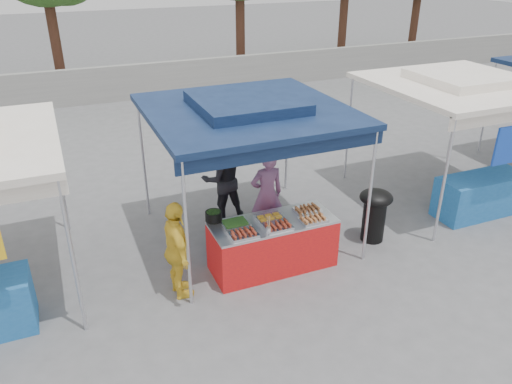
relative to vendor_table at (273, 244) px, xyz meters
name	(u,v)px	position (x,y,z in m)	size (l,w,h in m)	color
ground_plane	(270,263)	(0.00, 0.10, -0.43)	(80.00, 80.00, 0.00)	slate
back_wall	(139,82)	(0.00, 11.10, 0.17)	(40.00, 0.25, 1.20)	gray
main_canopy	(247,110)	(0.00, 1.07, 1.94)	(3.20, 3.20, 2.57)	silver
neighbor_stall_right	(470,128)	(4.50, 0.67, 1.18)	(3.20, 3.20, 2.57)	silver
vendor_table	(273,244)	(0.00, 0.00, 0.00)	(2.00, 0.80, 0.85)	red
food_tray_fl	(243,234)	(-0.60, -0.24, 0.46)	(0.42, 0.30, 0.07)	silver
food_tray_fm	(278,226)	(-0.03, -0.23, 0.46)	(0.42, 0.30, 0.07)	silver
food_tray_fr	(313,219)	(0.58, -0.24, 0.46)	(0.42, 0.30, 0.07)	silver
food_tray_bl	(235,224)	(-0.60, 0.11, 0.46)	(0.42, 0.30, 0.07)	silver
food_tray_bm	(270,218)	(-0.03, 0.07, 0.46)	(0.42, 0.30, 0.07)	silver
food_tray_br	(307,210)	(0.65, 0.07, 0.46)	(0.42, 0.30, 0.07)	silver
cooking_pot	(214,216)	(-0.86, 0.39, 0.50)	(0.27, 0.27, 0.16)	black
skewer_cup	(269,230)	(-0.21, -0.30, 0.47)	(0.08, 0.08, 0.10)	silver
wok_burner	(375,211)	(2.01, 0.08, 0.15)	(0.58, 0.58, 0.98)	black
crate_left	(232,245)	(-0.48, 0.61, -0.26)	(0.55, 0.38, 0.33)	#1541AF
crate_right	(277,233)	(0.42, 0.72, -0.28)	(0.48, 0.34, 0.29)	#1541AF
crate_stacked	(277,219)	(0.42, 0.72, 0.00)	(0.45, 0.31, 0.27)	#1541AF
vendor_woman	(267,195)	(0.31, 0.95, 0.40)	(0.60, 0.40, 1.65)	#945E8A
helper_man	(222,179)	(-0.19, 1.87, 0.41)	(0.81, 0.63, 1.67)	black
customer_person	(177,251)	(-1.60, -0.13, 0.35)	(0.91, 0.38, 1.55)	yellow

